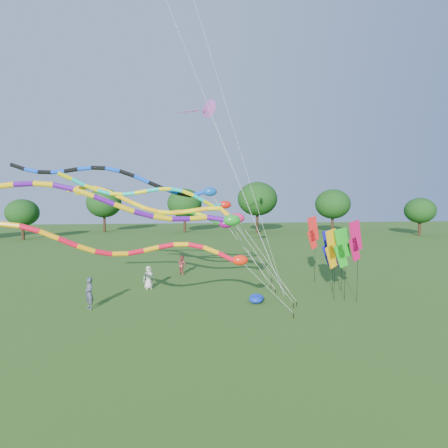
{
  "coord_description": "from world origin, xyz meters",
  "views": [
    {
      "loc": [
        -4.03,
        -18.07,
        6.25
      ],
      "look_at": [
        -1.29,
        3.73,
        4.8
      ],
      "focal_mm": 30.0,
      "sensor_mm": 36.0,
      "label": 1
    }
  ],
  "objects": [
    {
      "name": "tube_kite_purple",
      "position": [
        -6.38,
        2.3,
        5.89
      ],
      "size": [
        17.4,
        1.21,
        7.85
      ],
      "rotation": [
        0.0,
        0.0,
        -0.0
      ],
      "color": "black",
      "rests_on": "ground"
    },
    {
      "name": "person_b",
      "position": [
        -9.05,
        3.73,
        0.91
      ],
      "size": [
        0.76,
        0.79,
        1.82
      ],
      "primitive_type": "imported",
      "rotation": [
        0.0,
        0.0,
        -0.89
      ],
      "color": "#3E4357",
      "rests_on": "ground"
    },
    {
      "name": "tree_ring",
      "position": [
        -7.09,
        1.1,
        5.17
      ],
      "size": [
        121.46,
        122.25,
        9.5
      ],
      "color": "#382314",
      "rests_on": "ground"
    },
    {
      "name": "banner_pole_red",
      "position": [
        6.03,
        8.68,
        3.75
      ],
      "size": [
        1.1,
        0.53,
        5.02
      ],
      "rotation": [
        0.0,
        0.0,
        0.4
      ],
      "color": "black",
      "rests_on": "ground"
    },
    {
      "name": "banner_pole_blue_b",
      "position": [
        6.14,
        5.8,
        3.01
      ],
      "size": [
        1.16,
        0.14,
        4.27
      ],
      "rotation": [
        0.0,
        0.0,
        0.05
      ],
      "color": "black",
      "rests_on": "ground"
    },
    {
      "name": "banner_pole_orange",
      "position": [
        5.46,
        3.86,
        3.2
      ],
      "size": [
        1.1,
        0.51,
        4.46
      ],
      "rotation": [
        0.0,
        0.0,
        0.39
      ],
      "color": "black",
      "rests_on": "ground"
    },
    {
      "name": "person_c",
      "position": [
        -3.66,
        12.94,
        0.81
      ],
      "size": [
        0.95,
        1.0,
        1.62
      ],
      "primitive_type": "imported",
      "rotation": [
        0.0,
        0.0,
        2.18
      ],
      "color": "#9B3938",
      "rests_on": "ground"
    },
    {
      "name": "tube_kite_blue",
      "position": [
        -6.81,
        7.48,
        7.47
      ],
      "size": [
        17.05,
        1.78,
        9.23
      ],
      "rotation": [
        0.0,
        0.0,
        -0.06
      ],
      "color": "black",
      "rests_on": "ground"
    },
    {
      "name": "banner_pole_green",
      "position": [
        5.98,
        3.61,
        3.28
      ],
      "size": [
        1.16,
        0.19,
        4.55
      ],
      "rotation": [
        0.0,
        0.0,
        0.1
      ],
      "color": "black",
      "rests_on": "ground"
    },
    {
      "name": "tube_kite_red",
      "position": [
        -4.86,
        -0.15,
        3.85
      ],
      "size": [
        13.1,
        2.18,
        5.87
      ],
      "rotation": [
        0.0,
        0.0,
        0.11
      ],
      "color": "black",
      "rests_on": "ground"
    },
    {
      "name": "banner_pole_magenta_b",
      "position": [
        6.55,
        3.02,
        3.77
      ],
      "size": [
        1.1,
        0.54,
        5.04
      ],
      "rotation": [
        0.0,
        0.0,
        0.41
      ],
      "color": "black",
      "rests_on": "ground"
    },
    {
      "name": "tube_kite_cyan",
      "position": [
        -4.46,
        6.85,
        6.46
      ],
      "size": [
        13.85,
        3.83,
        8.37
      ],
      "rotation": [
        0.0,
        0.0,
        0.29
      ],
      "color": "black",
      "rests_on": "ground"
    },
    {
      "name": "person_a",
      "position": [
        -6.05,
        8.23,
        0.8
      ],
      "size": [
        0.9,
        0.72,
        1.6
      ],
      "primitive_type": "imported",
      "rotation": [
        0.0,
        0.0,
        0.3
      ],
      "color": "beige",
      "rests_on": "ground"
    },
    {
      "name": "tube_kite_orange",
      "position": [
        -4.34,
        5.45,
        5.79
      ],
      "size": [
        13.85,
        5.26,
        7.72
      ],
      "rotation": [
        0.0,
        0.0,
        -0.38
      ],
      "color": "black",
      "rests_on": "ground"
    },
    {
      "name": "delta_kite_high_c",
      "position": [
        -1.69,
        10.15,
        13.02
      ],
      "size": [
        6.45,
        7.1,
        14.74
      ],
      "rotation": [
        0.0,
        0.0,
        0.7
      ],
      "color": "black",
      "rests_on": "ground"
    },
    {
      "name": "ground",
      "position": [
        0.0,
        0.0,
        0.0
      ],
      "size": [
        160.0,
        160.0,
        0.0
      ],
      "primitive_type": "plane",
      "color": "#224F15",
      "rests_on": "ground"
    },
    {
      "name": "blue_nylon_heap",
      "position": [
        0.65,
        4.01,
        0.23
      ],
      "size": [
        1.36,
        1.38,
        0.49
      ],
      "color": "#0D2DB4",
      "rests_on": "ground"
    },
    {
      "name": "banner_pole_violet",
      "position": [
        6.9,
        5.98,
        2.9
      ],
      "size": [
        1.14,
        0.4,
        4.16
      ],
      "rotation": [
        0.0,
        0.0,
        0.28
      ],
      "color": "black",
      "rests_on": "ground"
    },
    {
      "name": "tube_kite_green",
      "position": [
        -4.68,
        8.68,
        5.29
      ],
      "size": [
        13.75,
        5.48,
        7.43
      ],
      "rotation": [
        0.0,
        0.0,
        -0.37
      ],
      "color": "black",
      "rests_on": "ground"
    }
  ]
}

